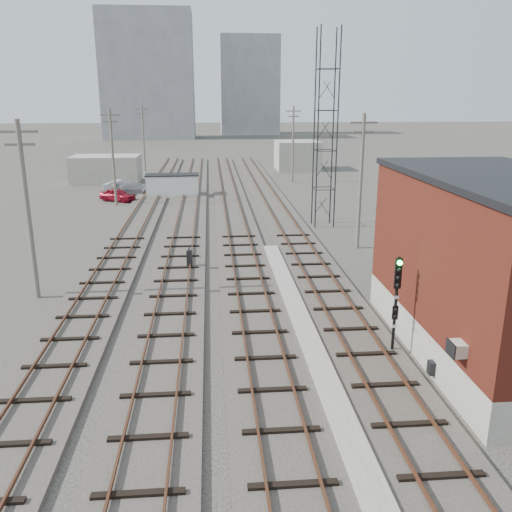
{
  "coord_description": "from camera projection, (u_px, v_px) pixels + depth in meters",
  "views": [
    {
      "loc": [
        -3.48,
        -7.16,
        9.98
      ],
      "look_at": [
        -1.24,
        19.19,
        2.2
      ],
      "focal_mm": 38.0,
      "sensor_mm": 36.0,
      "label": 1
    }
  ],
  "objects": [
    {
      "name": "apartment_right",
      "position": [
        249.0,
        86.0,
        150.32
      ],
      "size": [
        16.0,
        12.0,
        26.0
      ],
      "primitive_type": "cube",
      "color": "gray",
      "rests_on": "ground"
    },
    {
      "name": "car_grey",
      "position": [
        135.0,
        189.0,
        57.43
      ],
      "size": [
        4.32,
        1.91,
        1.23
      ],
      "primitive_type": "imported",
      "rotation": [
        0.0,
        0.0,
        1.53
      ],
      "color": "gray",
      "rests_on": "ground"
    },
    {
      "name": "signal_mast",
      "position": [
        396.0,
        298.0,
        21.22
      ],
      "size": [
        0.4,
        0.41,
        4.08
      ],
      "color": "gray",
      "rests_on": "ground"
    },
    {
      "name": "utility_pole_left_a",
      "position": [
        27.0,
        206.0,
        26.7
      ],
      "size": [
        1.8,
        0.24,
        9.0
      ],
      "color": "#595147",
      "rests_on": "ground"
    },
    {
      "name": "brick_building",
      "position": [
        496.0,
        267.0,
        21.0
      ],
      "size": [
        6.54,
        12.2,
        7.22
      ],
      "color": "gray",
      "rests_on": "ground"
    },
    {
      "name": "track_mid_right",
      "position": [
        234.0,
        215.0,
        47.08
      ],
      "size": [
        3.2,
        90.0,
        0.39
      ],
      "color": "#332D28",
      "rests_on": "ground"
    },
    {
      "name": "car_red",
      "position": [
        118.0,
        195.0,
        53.8
      ],
      "size": [
        3.97,
        3.09,
        1.26
      ],
      "primitive_type": "imported",
      "rotation": [
        0.0,
        0.0,
        1.07
      ],
      "color": "maroon",
      "rests_on": "ground"
    },
    {
      "name": "platform_curb",
      "position": [
        306.0,
        335.0,
        23.33
      ],
      "size": [
        0.9,
        28.0,
        0.26
      ],
      "primitive_type": "cube",
      "color": "gray",
      "rests_on": "ground"
    },
    {
      "name": "car_silver",
      "position": [
        124.0,
        186.0,
        58.45
      ],
      "size": [
        4.36,
        1.7,
        1.41
      ],
      "primitive_type": "imported",
      "rotation": [
        0.0,
        0.0,
        1.52
      ],
      "color": "#96999D",
      "rests_on": "ground"
    },
    {
      "name": "shed_left",
      "position": [
        106.0,
        169.0,
        65.55
      ],
      "size": [
        8.0,
        5.0,
        3.2
      ],
      "primitive_type": "cube",
      "color": "gray",
      "rests_on": "ground"
    },
    {
      "name": "ground",
      "position": [
        238.0,
        181.0,
        67.3
      ],
      "size": [
        320.0,
        320.0,
        0.0
      ],
      "primitive_type": "plane",
      "color": "#282621",
      "rests_on": "ground"
    },
    {
      "name": "track_mid_left",
      "position": [
        187.0,
        216.0,
        46.75
      ],
      "size": [
        3.2,
        90.0,
        0.39
      ],
      "color": "#332D28",
      "rests_on": "ground"
    },
    {
      "name": "apartment_left",
      "position": [
        149.0,
        76.0,
        133.3
      ],
      "size": [
        22.0,
        14.0,
        30.0
      ],
      "primitive_type": "cube",
      "color": "gray",
      "rests_on": "ground"
    },
    {
      "name": "switch_stand",
      "position": [
        189.0,
        259.0,
        32.58
      ],
      "size": [
        0.35,
        0.35,
        1.35
      ],
      "rotation": [
        0.0,
        0.0,
        -0.12
      ],
      "color": "black",
      "rests_on": "ground"
    },
    {
      "name": "shed_right",
      "position": [
        297.0,
        155.0,
        77.03
      ],
      "size": [
        6.0,
        6.0,
        4.0
      ],
      "primitive_type": "cube",
      "color": "gray",
      "rests_on": "ground"
    },
    {
      "name": "utility_pole_right_a",
      "position": [
        361.0,
        178.0,
        35.89
      ],
      "size": [
        1.8,
        0.24,
        9.0
      ],
      "color": "#595147",
      "rests_on": "ground"
    },
    {
      "name": "utility_pole_left_c",
      "position": [
        143.0,
        136.0,
        74.49
      ],
      "size": [
        1.8,
        0.24,
        9.0
      ],
      "color": "#595147",
      "rests_on": "ground"
    },
    {
      "name": "lattice_tower",
      "position": [
        326.0,
        130.0,
        41.73
      ],
      "size": [
        1.6,
        1.6,
        15.0
      ],
      "color": "black",
      "rests_on": "ground"
    },
    {
      "name": "utility_pole_right_b",
      "position": [
        293.0,
        142.0,
        64.56
      ],
      "size": [
        1.8,
        0.24,
        9.0
      ],
      "color": "#595147",
      "rests_on": "ground"
    },
    {
      "name": "track_left",
      "position": [
        141.0,
        217.0,
        46.43
      ],
      "size": [
        3.2,
        90.0,
        0.39
      ],
      "color": "#332D28",
      "rests_on": "ground"
    },
    {
      "name": "utility_pole_left_b",
      "position": [
        113.0,
        155.0,
        50.59
      ],
      "size": [
        1.8,
        0.24,
        9.0
      ],
      "color": "#595147",
      "rests_on": "ground"
    },
    {
      "name": "track_right",
      "position": [
        279.0,
        214.0,
        47.4
      ],
      "size": [
        3.2,
        90.0,
        0.39
      ],
      "color": "#332D28",
      "rests_on": "ground"
    },
    {
      "name": "site_trailer",
      "position": [
        173.0,
        185.0,
        56.29
      ],
      "size": [
        5.56,
        2.55,
        2.31
      ],
      "rotation": [
        0.0,
        0.0,
        0.03
      ],
      "color": "white",
      "rests_on": "ground"
    }
  ]
}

